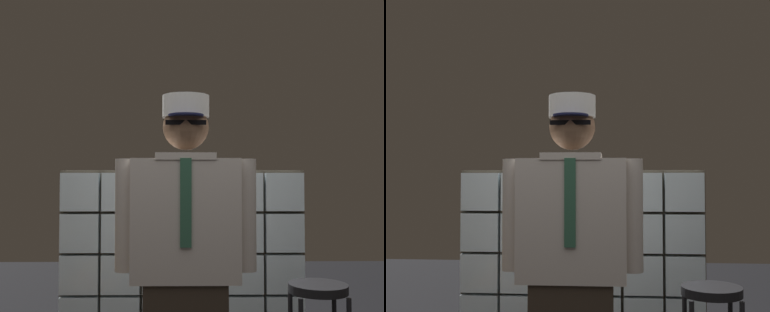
% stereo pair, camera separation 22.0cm
% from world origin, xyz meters
% --- Properties ---
extents(glass_block_wall, '(1.78, 0.10, 1.49)m').
position_xyz_m(glass_block_wall, '(0.00, 1.30, 0.73)').
color(glass_block_wall, silver).
rests_on(glass_block_wall, ground).
extents(standing_person, '(0.73, 0.31, 1.84)m').
position_xyz_m(standing_person, '(0.02, 0.30, 0.96)').
color(standing_person, '#382D23').
rests_on(standing_person, ground).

